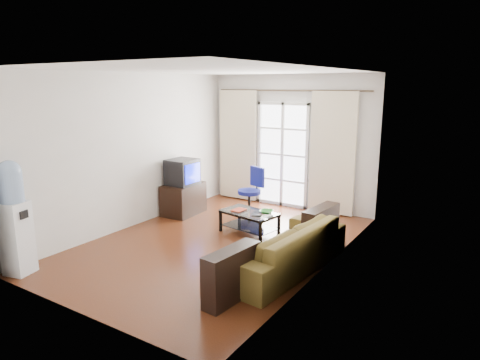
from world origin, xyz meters
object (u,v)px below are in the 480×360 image
sofa (283,247)px  coffee_table (249,220)px  crt_tv (182,172)px  tv_stand (183,199)px  water_cooler (14,216)px  task_chair (250,201)px

sofa → coffee_table: sofa is taller
sofa → crt_tv: size_ratio=4.09×
crt_tv → tv_stand: bearing=88.8°
sofa → water_cooler: size_ratio=1.46×
sofa → task_chair: size_ratio=2.44×
coffee_table → sofa: bearing=-40.9°
coffee_table → water_cooler: 3.54m
sofa → coffee_table: bearing=-125.1°
sofa → task_chair: 2.57m
coffee_table → crt_tv: size_ratio=1.87×
tv_stand → crt_tv: crt_tv is taller
tv_stand → crt_tv: bearing=-94.7°
task_chair → sofa: bearing=-30.9°
crt_tv → task_chair: 1.45m
crt_tv → water_cooler: (-0.10, -3.27, -0.04)m
crt_tv → sofa: bearing=-23.4°
sofa → tv_stand: size_ratio=2.76×
coffee_table → water_cooler: water_cooler is taller
coffee_table → water_cooler: bearing=-120.9°
crt_tv → task_chair: crt_tv is taller
sofa → crt_tv: bearing=-108.1°
sofa → coffee_table: (-1.13, 0.98, -0.07)m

